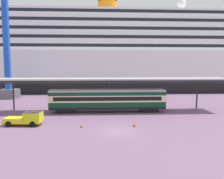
% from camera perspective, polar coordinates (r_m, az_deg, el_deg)
% --- Properties ---
extents(ground_plane, '(400.00, 400.00, 0.00)m').
position_cam_1_polar(ground_plane, '(29.40, 1.40, -10.48)').
color(ground_plane, slate).
extents(cruise_ship, '(122.05, 29.04, 37.06)m').
position_cam_1_polar(cruise_ship, '(81.94, -6.44, 8.52)').
color(cruise_ship, black).
rests_on(cruise_ship, ground).
extents(platform_canopy, '(44.56, 5.10, 6.15)m').
position_cam_1_polar(platform_canopy, '(40.96, -1.15, 2.51)').
color(platform_canopy, '#B7B7B7').
rests_on(platform_canopy, ground).
extents(train_carriage, '(20.86, 2.81, 4.11)m').
position_cam_1_polar(train_carriage, '(40.91, -1.12, -2.54)').
color(train_carriage, black).
rests_on(train_carriage, ground).
extents(service_truck, '(5.33, 2.53, 2.02)m').
position_cam_1_polar(service_truck, '(34.02, -20.84, -6.89)').
color(service_truck, yellow).
rests_on(service_truck, ground).
extents(traffic_cone_near, '(0.36, 0.36, 0.63)m').
position_cam_1_polar(traffic_cone_near, '(31.30, -7.77, -8.94)').
color(traffic_cone_near, black).
rests_on(traffic_cone_near, ground).
extents(traffic_cone_mid, '(0.36, 0.36, 0.71)m').
position_cam_1_polar(traffic_cone_mid, '(31.59, 5.73, -8.70)').
color(traffic_cone_mid, black).
rests_on(traffic_cone_mid, ground).
extents(dockside_crane, '(13.01, 4.40, 56.01)m').
position_cam_1_polar(dockside_crane, '(64.59, -25.01, 13.66)').
color(dockside_crane, '#595960').
rests_on(dockside_crane, ground).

